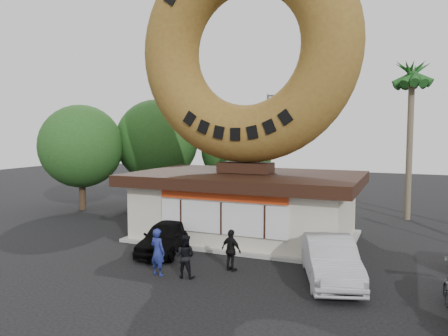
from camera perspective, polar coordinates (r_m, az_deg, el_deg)
ground at (r=17.11m, az=-4.36°, el=-13.45°), size 90.00×90.00×0.00m
donut_shop at (r=22.03m, az=2.82°, el=-4.57°), size 11.20×7.20×3.80m
giant_donut at (r=22.11m, az=2.92°, el=15.29°), size 11.16×2.84×11.16m
tree_west at (r=32.26m, az=-8.76°, el=3.51°), size 6.00×6.00×7.65m
tree_mid at (r=31.61m, az=1.70°, el=2.41°), size 5.20×5.20×6.63m
tree_far at (r=31.14m, az=-18.16°, el=2.70°), size 5.60×5.60×7.14m
palm_near at (r=28.56m, az=23.34°, el=10.58°), size 2.60×2.60×9.75m
street_lamp at (r=31.83m, az=5.97°, el=3.23°), size 2.11×0.20×8.00m
person_left at (r=16.69m, az=-8.66°, el=-10.79°), size 0.73×0.56×1.77m
person_center at (r=16.36m, az=-5.11°, el=-11.40°), size 0.83×0.68×1.60m
person_right at (r=17.03m, az=0.95°, el=-10.69°), size 1.02×0.69×1.61m
car_black at (r=19.70m, az=-7.67°, el=-8.93°), size 2.33×4.29×1.39m
car_silver at (r=16.39m, az=13.73°, el=-11.54°), size 3.08×5.05×1.57m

